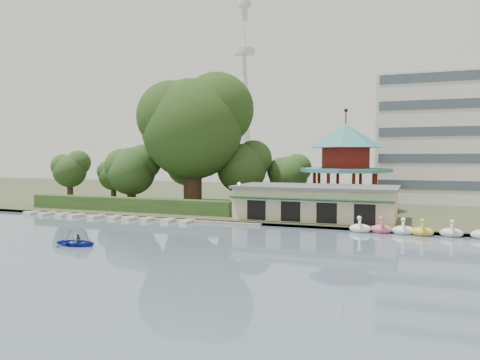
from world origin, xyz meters
The scene contains 14 objects.
ground_plane centered at (0.00, 0.00, 0.00)m, with size 220.00×220.00×0.00m, color slate.
shore centered at (0.00, 52.00, 0.20)m, with size 220.00×70.00×0.40m, color #424930.
embankment centered at (0.00, 17.30, 0.15)m, with size 220.00×0.60×0.30m, color gray.
dock centered at (-12.00, 17.20, 0.12)m, with size 34.00×1.60×0.24m, color gray.
boathouse centered at (10.00, 21.97, 2.37)m, with size 18.60×9.39×3.90m.
pavilion centered at (12.00, 32.00, 7.48)m, with size 12.40×12.40×13.50m.
broadcast_tower centered at (-42.00, 140.00, 33.98)m, with size 8.00×8.00×96.00m.
hedge centered at (-15.00, 20.50, 1.30)m, with size 30.00×2.00×1.80m, color #2E4C20.
lamp_post centered at (1.50, 19.00, 3.34)m, with size 0.36×0.36×4.28m.
big_tree centered at (-8.80, 28.23, 12.53)m, with size 15.74×14.67×19.43m.
small_trees centered at (-11.83, 31.44, 6.04)m, with size 39.08×16.99×9.86m.
swan_boats centered at (25.21, 16.56, 0.40)m, with size 20.24×2.15×1.92m.
moored_rowboats centered at (-15.29, 15.88, 0.18)m, with size 24.09×2.67×0.36m.
rowboat_with_passengers centered at (-6.48, 0.34, 0.52)m, with size 5.13×3.74×2.01m.
Camera 1 is at (20.90, -32.29, 7.82)m, focal length 35.00 mm.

